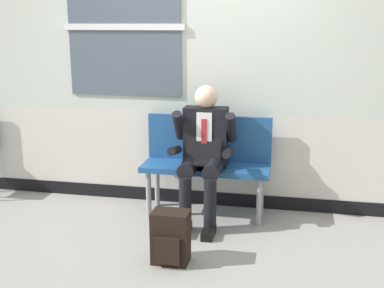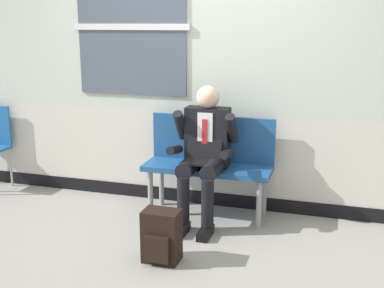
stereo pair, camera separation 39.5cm
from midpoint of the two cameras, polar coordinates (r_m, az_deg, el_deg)
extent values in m
plane|color=gray|center=(4.45, -4.15, -9.87)|extent=(18.00, 18.00, 0.00)
cube|color=beige|center=(4.76, -2.21, 16.19)|extent=(5.89, 0.12, 2.07)
cube|color=beige|center=(4.92, -2.05, -0.81)|extent=(5.89, 0.12, 0.81)
cube|color=black|center=(5.06, -2.01, -5.99)|extent=(5.89, 0.14, 0.14)
cube|color=#4C5666|center=(4.89, -10.36, 13.33)|extent=(1.13, 0.02, 1.32)
cube|color=silver|center=(4.88, -10.41, 13.32)|extent=(1.21, 0.03, 0.06)
cube|color=navy|center=(4.57, -0.86, -2.82)|extent=(1.20, 0.42, 0.05)
cube|color=navy|center=(4.67, -0.40, 0.67)|extent=(1.20, 0.04, 0.44)
cylinder|color=gray|center=(4.65, -7.54, -5.91)|extent=(0.05, 0.05, 0.45)
cylinder|color=gray|center=(4.91, -6.41, -4.75)|extent=(0.05, 0.05, 0.45)
cylinder|color=gray|center=(4.43, 5.33, -6.85)|extent=(0.05, 0.05, 0.45)
cylinder|color=gray|center=(4.71, 5.74, -5.57)|extent=(0.05, 0.05, 0.45)
cylinder|color=black|center=(4.38, -2.86, -2.65)|extent=(0.15, 0.40, 0.15)
cylinder|color=black|center=(4.30, -3.44, -7.13)|extent=(0.11, 0.11, 0.50)
cube|color=black|center=(4.33, -3.61, -10.07)|extent=(0.10, 0.26, 0.07)
cylinder|color=black|center=(4.33, -0.04, -2.82)|extent=(0.15, 0.40, 0.15)
cylinder|color=black|center=(4.25, -0.55, -7.36)|extent=(0.11, 0.11, 0.50)
cube|color=black|center=(4.28, -0.72, -10.33)|extent=(0.10, 0.26, 0.07)
cube|color=black|center=(4.49, -0.88, 0.84)|extent=(0.40, 0.18, 0.55)
cube|color=silver|center=(4.39, -1.15, 1.20)|extent=(0.14, 0.01, 0.39)
cube|color=#B22328|center=(4.39, -1.16, 0.80)|extent=(0.05, 0.01, 0.33)
sphere|color=beige|center=(4.42, -0.90, 5.51)|extent=(0.21, 0.21, 0.21)
cylinder|color=black|center=(4.46, -4.09, 2.15)|extent=(0.09, 0.25, 0.30)
cylinder|color=black|center=(4.34, -4.65, -0.79)|extent=(0.08, 0.27, 0.12)
cylinder|color=black|center=(4.35, 2.01, 1.90)|extent=(0.09, 0.25, 0.30)
cylinder|color=black|center=(4.24, 1.60, -1.12)|extent=(0.08, 0.27, 0.12)
cube|color=black|center=(4.31, -1.55, -2.14)|extent=(0.32, 0.22, 0.02)
cube|color=black|center=(4.40, -1.18, -0.31)|extent=(0.32, 0.08, 0.21)
cube|color=black|center=(3.80, -5.54, -10.82)|extent=(0.28, 0.19, 0.41)
cube|color=black|center=(3.73, -6.04, -12.41)|extent=(0.20, 0.04, 0.21)
camera|label=1|loc=(0.20, -92.61, -0.66)|focal=45.59mm
camera|label=2|loc=(0.20, 87.39, 0.66)|focal=45.59mm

